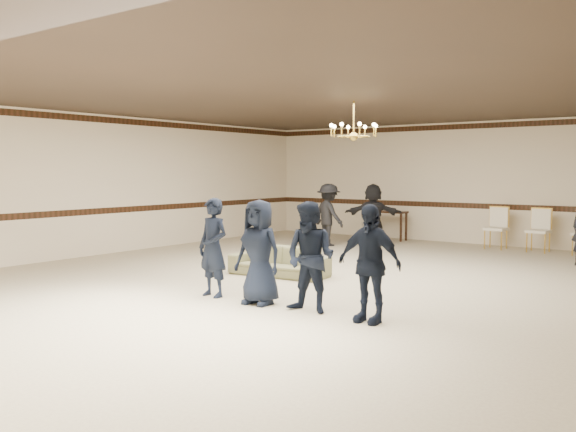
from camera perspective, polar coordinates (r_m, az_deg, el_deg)
name	(u,v)px	position (r m, az deg, el deg)	size (l,w,h in m)	color
room	(324,190)	(10.67, 3.30, 2.45)	(12.01, 14.01, 3.21)	#BCB290
chair_rail	(469,206)	(16.97, 16.31, 0.92)	(12.00, 0.02, 0.14)	#351B10
crown_molding	(470,126)	(16.99, 16.45, 7.94)	(12.00, 0.02, 0.14)	#351B10
chandelier	(354,119)	(11.55, 6.08, 8.90)	(0.94, 0.94, 0.89)	gold
boy_a	(213,247)	(9.51, -6.91, -2.90)	(0.55, 0.36, 1.51)	black
boy_b	(259,252)	(8.92, -2.70, -3.34)	(0.74, 0.48, 1.51)	black
boy_c	(310,257)	(8.39, 2.08, -3.83)	(0.73, 0.57, 1.51)	black
boy_d	(369,263)	(7.92, 7.48, -4.34)	(0.89, 0.37, 1.51)	black
settee	(279,261)	(11.37, -0.82, -4.19)	(1.82, 0.71, 0.53)	#636442
adult_left	(329,215)	(15.83, 3.76, 0.11)	(1.03, 0.59, 1.59)	black
adult_mid	(373,215)	(15.97, 7.84, 0.12)	(1.48, 0.47, 1.59)	black
banquet_chair_left	(496,228)	(16.00, 18.60, -1.08)	(0.49, 0.49, 1.02)	#ECE2C7
banquet_chair_mid	(538,231)	(15.72, 22.07, -1.26)	(0.49, 0.49, 1.02)	#ECE2C7
console_table	(389,225)	(17.33, 9.32, -0.87)	(0.96, 0.41, 0.81)	#361E12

